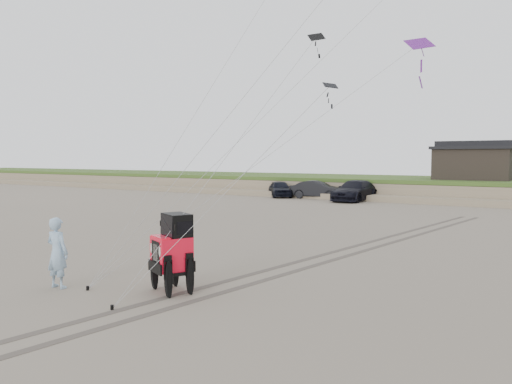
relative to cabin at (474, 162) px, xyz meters
The scene contains 11 objects.
ground 37.20m from the cabin, 93.09° to the right, with size 160.00×160.00×0.00m, color #6B6054.
dune_ridge 3.18m from the cabin, 165.96° to the left, with size 160.00×14.25×1.73m.
cabin is the anchor object (origin of this frame).
truck_a 17.08m from the cabin, 156.30° to the right, with size 1.77×4.40×1.50m, color black.
truck_b 13.72m from the cabin, 151.10° to the right, with size 1.65×4.73×1.56m, color black.
truck_c 10.98m from the cabin, 139.01° to the right, with size 2.40×5.90×1.71m, color black.
jeep 36.77m from the cabin, 92.81° to the right, with size 1.97×4.57×1.70m, color #FF102B, non-canonical shape.
man 38.41m from the cabin, 97.14° to the right, with size 0.72×0.48×1.99m, color #809CC6.
stake_main 38.11m from the cabin, 95.84° to the right, with size 0.08×0.08×0.12m, color black.
stake_aux 38.80m from the cabin, 92.86° to the right, with size 0.08×0.08×0.12m, color black.
tire_tracks 29.18m from the cabin, 90.00° to the right, with size 5.22×29.74×0.01m.
Camera 1 is at (9.26, -9.66, 3.65)m, focal length 35.00 mm.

